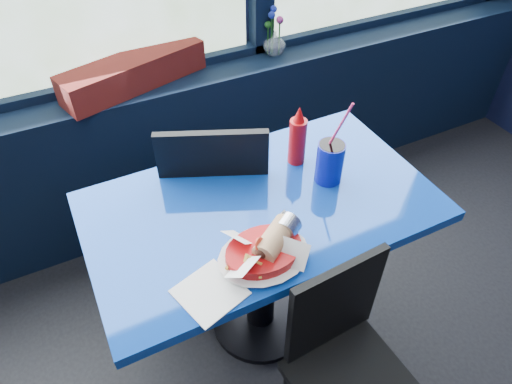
# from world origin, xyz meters

# --- Properties ---
(window_sill) EXTENTS (5.00, 0.26, 0.80)m
(window_sill) POSITION_xyz_m (0.00, 2.87, 0.40)
(window_sill) COLOR black
(window_sill) RESTS_ON ground
(near_table) EXTENTS (1.20, 0.70, 0.75)m
(near_table) POSITION_xyz_m (0.30, 2.00, 0.57)
(near_table) COLOR black
(near_table) RESTS_ON ground
(chair_near_front) EXTENTS (0.38, 0.39, 0.80)m
(chair_near_front) POSITION_xyz_m (0.36, 1.51, 0.46)
(chair_near_front) COLOR black
(chair_near_front) RESTS_ON ground
(chair_near_back) EXTENTS (0.56, 0.56, 0.94)m
(chair_near_back) POSITION_xyz_m (0.16, 2.32, 0.54)
(chair_near_back) COLOR black
(chair_near_back) RESTS_ON ground
(planter_box) EXTENTS (0.69, 0.35, 0.13)m
(planter_box) POSITION_xyz_m (0.11, 2.88, 0.87)
(planter_box) COLOR maroon
(planter_box) RESTS_ON window_sill
(flower_vase) EXTENTS (0.15, 0.15, 0.23)m
(flower_vase) POSITION_xyz_m (0.82, 2.88, 0.87)
(flower_vase) COLOR silver
(flower_vase) RESTS_ON window_sill
(food_basket) EXTENTS (0.28, 0.28, 0.09)m
(food_basket) POSITION_xyz_m (0.20, 1.78, 0.78)
(food_basket) COLOR #B00B0D
(food_basket) RESTS_ON near_table
(ketchup_bottle) EXTENTS (0.06, 0.06, 0.24)m
(ketchup_bottle) POSITION_xyz_m (0.52, 2.15, 0.86)
(ketchup_bottle) COLOR #B00B0D
(ketchup_bottle) RESTS_ON near_table
(soda_cup) EXTENTS (0.10, 0.10, 0.33)m
(soda_cup) POSITION_xyz_m (0.57, 2.00, 0.83)
(soda_cup) COLOR #0D1393
(soda_cup) RESTS_ON near_table
(napkin) EXTENTS (0.21, 0.21, 0.00)m
(napkin) POSITION_xyz_m (-0.00, 1.74, 0.75)
(napkin) COLOR white
(napkin) RESTS_ON near_table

